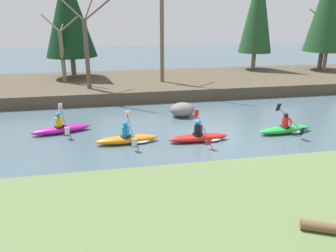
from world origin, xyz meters
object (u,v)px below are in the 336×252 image
object	(u,v)px
kayaker_middle	(201,137)
kayaker_trailing	(130,139)
boulder_midstream	(182,110)
kayaker_lead	(287,129)
kayaker_far_back	(61,128)

from	to	relation	value
kayaker_middle	kayaker_trailing	world-z (taller)	same
kayaker_trailing	boulder_midstream	size ratio (longest dim) A/B	2.03
kayaker_lead	kayaker_far_back	size ratio (longest dim) A/B	1.00
kayaker_lead	boulder_midstream	distance (m)	5.56
kayaker_far_back	boulder_midstream	bearing A→B (deg)	-0.16
kayaker_far_back	boulder_midstream	xyz separation A→B (m)	(6.27, 1.48, 0.17)
kayaker_middle	kayaker_trailing	xyz separation A→B (m)	(-3.13, 0.38, 0.00)
kayaker_far_back	kayaker_middle	bearing A→B (deg)	-33.59
kayaker_lead	kayaker_trailing	world-z (taller)	same
kayaker_far_back	boulder_midstream	size ratio (longest dim) A/B	2.03
kayaker_lead	kayaker_middle	xyz separation A→B (m)	(-4.34, -0.25, 0.00)
kayaker_middle	boulder_midstream	size ratio (longest dim) A/B	2.02
kayaker_middle	kayaker_trailing	bearing A→B (deg)	171.81
kayaker_lead	kayaker_middle	bearing A→B (deg)	177.74
kayaker_trailing	kayaker_far_back	bearing A→B (deg)	144.79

